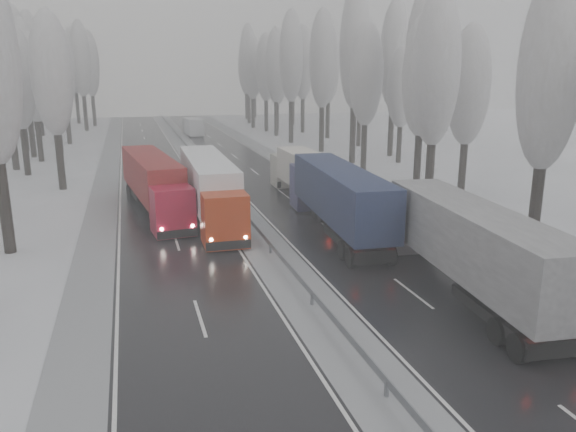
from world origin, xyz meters
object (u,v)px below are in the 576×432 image
truck_blue_box (335,194)px  box_truck_distant (193,127)px  truck_grey_tarp (462,240)px  truck_cream_box (308,175)px  truck_red_red (154,181)px  truck_red_white (210,185)px

truck_blue_box → box_truck_distant: 62.94m
truck_grey_tarp → truck_cream_box: bearing=98.9°
truck_blue_box → truck_red_red: (-11.48, 8.86, -0.15)m
truck_blue_box → truck_cream_box: truck_blue_box is taller
truck_cream_box → box_truck_distant: truck_cream_box is taller
truck_grey_tarp → truck_red_white: (-9.93, 17.14, -0.02)m
truck_grey_tarp → truck_red_red: size_ratio=1.05×
truck_grey_tarp → truck_red_white: bearing=125.4°
truck_grey_tarp → truck_cream_box: truck_grey_tarp is taller
truck_cream_box → box_truck_distant: 54.01m
truck_red_white → box_truck_distant: bearing=85.4°
truck_red_white → truck_red_red: truck_red_white is taller
truck_grey_tarp → truck_blue_box: 11.83m
truck_grey_tarp → truck_cream_box: (-1.29, 20.60, -0.28)m
truck_red_red → truck_grey_tarp: bearing=-63.1°
box_truck_distant → truck_red_red: bearing=-102.7°
truck_blue_box → truck_red_red: size_ratio=1.06×
truck_blue_box → truck_red_white: (-7.66, 5.53, -0.04)m
truck_grey_tarp → truck_blue_box: size_ratio=0.99×
truck_blue_box → truck_red_white: 9.45m
truck_grey_tarp → truck_red_red: 24.65m
truck_cream_box → truck_red_red: (-12.45, -0.13, 0.15)m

